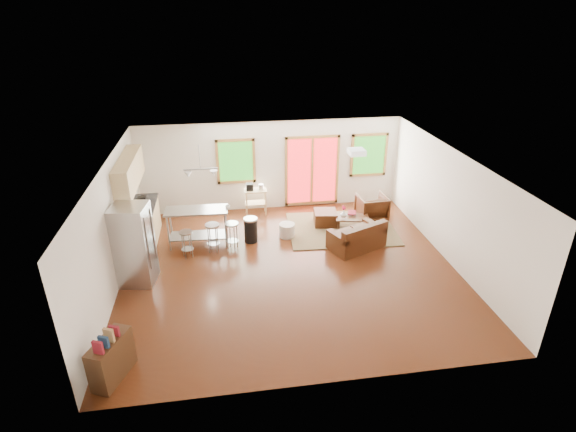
{
  "coord_description": "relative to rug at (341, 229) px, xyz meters",
  "views": [
    {
      "loc": [
        -1.4,
        -8.72,
        5.52
      ],
      "look_at": [
        0.0,
        0.3,
        1.2
      ],
      "focal_mm": 28.0,
      "sensor_mm": 36.0,
      "label": 1
    }
  ],
  "objects": [
    {
      "name": "trash_can",
      "position": [
        -2.46,
        -0.31,
        0.31
      ],
      "size": [
        0.43,
        0.43,
        0.65
      ],
      "rotation": [
        0.0,
        0.0,
        0.24
      ],
      "color": "black",
      "rests_on": "floor"
    },
    {
      "name": "right_wall",
      "position": [
        2.07,
        -1.77,
        1.29
      ],
      "size": [
        0.02,
        7.0,
        2.6
      ],
      "primitive_type": "cube",
      "color": "silver",
      "rests_on": "ground"
    },
    {
      "name": "floor",
      "position": [
        -1.69,
        -1.77,
        -0.02
      ],
      "size": [
        7.5,
        7.0,
        0.02
      ],
      "primitive_type": "cube",
      "color": "#351609",
      "rests_on": "ground"
    },
    {
      "name": "cabinets",
      "position": [
        -5.18,
        -0.07,
        0.91
      ],
      "size": [
        0.64,
        2.24,
        2.3
      ],
      "color": "tan",
      "rests_on": "floor"
    },
    {
      "name": "french_doors",
      "position": [
        -0.49,
        1.69,
        1.09
      ],
      "size": [
        1.6,
        0.05,
        2.1
      ],
      "color": "red",
      "rests_on": "back_wall"
    },
    {
      "name": "bookshelf",
      "position": [
        -5.04,
        -4.6,
        0.37
      ],
      "size": [
        0.62,
        0.89,
        0.98
      ],
      "rotation": [
        0.0,
        0.0,
        -0.4
      ],
      "color": "#351F10",
      "rests_on": "floor"
    },
    {
      "name": "island",
      "position": [
        -3.78,
        -0.28,
        0.65
      ],
      "size": [
        1.55,
        0.68,
        0.97
      ],
      "rotation": [
        0.0,
        0.0,
        -0.05
      ],
      "color": "#B7BABC",
      "rests_on": "floor"
    },
    {
      "name": "ceiling_flush",
      "position": [
        -0.09,
        -1.17,
        2.52
      ],
      "size": [
        0.35,
        0.35,
        0.12
      ],
      "primitive_type": "cube",
      "color": "white",
      "rests_on": "ceiling"
    },
    {
      "name": "bar_stool_c",
      "position": [
        -2.95,
        -0.63,
        0.51
      ],
      "size": [
        0.44,
        0.44,
        0.71
      ],
      "rotation": [
        0.0,
        0.0,
        -0.4
      ],
      "color": "#B7BABC",
      "rests_on": "floor"
    },
    {
      "name": "front_wall",
      "position": [
        -1.69,
        -5.28,
        1.29
      ],
      "size": [
        7.5,
        0.02,
        2.6
      ],
      "primitive_type": "cube",
      "color": "silver",
      "rests_on": "ground"
    },
    {
      "name": "book",
      "position": [
        0.21,
        0.15,
        0.53
      ],
      "size": [
        0.21,
        0.09,
        0.29
      ],
      "primitive_type": "imported",
      "rotation": [
        0.0,
        0.0,
        -0.29
      ],
      "color": "maroon",
      "rests_on": "coffee_table"
    },
    {
      "name": "pendant_light",
      "position": [
        -3.59,
        -0.27,
        1.88
      ],
      "size": [
        0.8,
        0.18,
        0.79
      ],
      "color": "gray",
      "rests_on": "ceiling"
    },
    {
      "name": "loveseat",
      "position": [
        0.11,
        -1.08,
        0.27
      ],
      "size": [
        1.53,
        1.23,
        0.71
      ],
      "rotation": [
        0.0,
        0.0,
        0.41
      ],
      "color": "black",
      "rests_on": "floor"
    },
    {
      "name": "cup",
      "position": [
        -3.02,
        -0.28,
        0.99
      ],
      "size": [
        0.12,
        0.1,
        0.11
      ],
      "primitive_type": "imported",
      "rotation": [
        0.0,
        0.0,
        0.19
      ],
      "color": "white",
      "rests_on": "island"
    },
    {
      "name": "coffee_table",
      "position": [
        0.28,
        -0.01,
        0.29
      ],
      "size": [
        0.97,
        0.68,
        0.35
      ],
      "rotation": [
        0.0,
        0.0,
        -0.18
      ],
      "color": "#351F10",
      "rests_on": "floor"
    },
    {
      "name": "window_right",
      "position": [
        1.21,
        1.69,
        1.49
      ],
      "size": [
        1.1,
        0.05,
        1.3
      ],
      "color": "#1F5B18",
      "rests_on": "back_wall"
    },
    {
      "name": "back_wall",
      "position": [
        -1.69,
        1.74,
        1.29
      ],
      "size": [
        7.5,
        0.02,
        2.6
      ],
      "primitive_type": "cube",
      "color": "silver",
      "rests_on": "ground"
    },
    {
      "name": "armchair",
      "position": [
        0.98,
        0.48,
        0.38
      ],
      "size": [
        0.81,
        0.76,
        0.8
      ],
      "primitive_type": "imported",
      "rotation": [
        0.0,
        0.0,
        3.19
      ],
      "color": "black",
      "rests_on": "floor"
    },
    {
      "name": "bar_stool_a",
      "position": [
        -4.03,
        -0.85,
        0.49
      ],
      "size": [
        0.41,
        0.41,
        0.67
      ],
      "rotation": [
        0.0,
        0.0,
        0.35
      ],
      "color": "#B7BABC",
      "rests_on": "floor"
    },
    {
      "name": "ottoman",
      "position": [
        -0.37,
        0.33,
        0.19
      ],
      "size": [
        0.67,
        0.67,
        0.4
      ],
      "primitive_type": "cube",
      "rotation": [
        0.0,
        0.0,
        -0.13
      ],
      "color": "black",
      "rests_on": "floor"
    },
    {
      "name": "refrigerator",
      "position": [
        -5.03,
        -1.77,
        0.88
      ],
      "size": [
        0.82,
        0.8,
        1.8
      ],
      "rotation": [
        0.0,
        0.0,
        -0.15
      ],
      "color": "#B7BABC",
      "rests_on": "floor"
    },
    {
      "name": "rug",
      "position": [
        0.0,
        0.0,
        0.0
      ],
      "size": [
        2.97,
        2.36,
        0.03
      ],
      "primitive_type": "cube",
      "rotation": [
        0.0,
        0.0,
        -0.07
      ],
      "color": "#3F5736",
      "rests_on": "floor"
    },
    {
      "name": "window_left",
      "position": [
        -2.69,
        1.69,
        1.49
      ],
      "size": [
        1.1,
        0.05,
        1.3
      ],
      "color": "#1F5B18",
      "rests_on": "back_wall"
    },
    {
      "name": "left_wall",
      "position": [
        -5.45,
        -1.77,
        1.29
      ],
      "size": [
        0.02,
        7.0,
        2.6
      ],
      "primitive_type": "cube",
      "color": "silver",
      "rests_on": "ground"
    },
    {
      "name": "pouf",
      "position": [
        -1.52,
        -0.19,
        0.16
      ],
      "size": [
        0.45,
        0.45,
        0.36
      ],
      "primitive_type": "cylinder",
      "rotation": [
        0.0,
        0.0,
        0.1
      ],
      "color": "#C0B4A6",
      "rests_on": "floor"
    },
    {
      "name": "vase",
      "position": [
        0.01,
        -0.1,
        0.5
      ],
      "size": [
        0.24,
        0.24,
        0.32
      ],
      "rotation": [
        0.0,
        0.0,
        0.29
      ],
      "color": "silver",
      "rests_on": "coffee_table"
    },
    {
      "name": "bar_stool_b",
      "position": [
        -3.41,
        -0.68,
        0.53
      ],
      "size": [
        0.4,
        0.4,
        0.73
      ],
      "rotation": [
        0.0,
        0.0,
        -0.18
      ],
      "color": "#B7BABC",
      "rests_on": "floor"
    },
    {
      "name": "kitchen_cart",
      "position": [
        -2.21,
        1.3,
        0.64
      ],
      "size": [
        0.63,
        0.4,
        0.96
      ],
      "rotation": [
        0.0,
        0.0,
        -0.0
      ],
      "color": "tan",
      "rests_on": "floor"
    },
    {
      "name": "ceiling",
      "position": [
        -1.69,
        -1.77,
        2.6
      ],
      "size": [
        7.5,
        7.0,
        0.02
      ],
      "primitive_type": "cube",
      "color": "white",
      "rests_on": "ground"
    }
  ]
}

